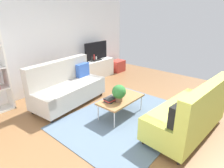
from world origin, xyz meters
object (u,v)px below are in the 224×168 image
at_px(tv_console, 96,69).
at_px(vase_1, 86,60).
at_px(coffee_table, 121,100).
at_px(storage_trunk, 118,66).
at_px(bottle_0, 92,59).
at_px(bottle_2, 96,59).
at_px(bottle_1, 94,58).
at_px(couch_green, 189,114).
at_px(couch_beige, 68,87).
at_px(table_book_0, 110,101).
at_px(tv, 96,52).
at_px(potted_plant, 119,92).
at_px(vase_0, 82,61).

distance_m(tv_console, vase_1, 0.57).
relative_size(coffee_table, storage_trunk, 2.12).
bearing_deg(storage_trunk, bottle_0, 177.42).
distance_m(tv_console, bottle_2, 0.40).
distance_m(storage_trunk, bottle_0, 1.43).
bearing_deg(bottle_1, tv_console, 16.98).
bearing_deg(couch_green, bottle_2, 76.34).
bearing_deg(vase_1, tv_console, -6.92).
height_order(couch_beige, tv_console, couch_beige).
height_order(couch_beige, table_book_0, couch_beige).
bearing_deg(vase_1, tv, -9.64).
xyz_separation_m(tv_console, tv, (0.00, -0.02, 0.63)).
height_order(table_book_0, bottle_0, bottle_0).
bearing_deg(tv, storage_trunk, -4.16).
distance_m(coffee_table, table_book_0, 0.28).
bearing_deg(couch_beige, potted_plant, 93.69).
relative_size(couch_beige, coffee_table, 1.80).
height_order(coffee_table, vase_1, vase_1).
relative_size(couch_green, bottle_1, 8.28).
distance_m(bottle_1, bottle_2, 0.11).
bearing_deg(bottle_0, storage_trunk, -2.58).
bearing_deg(bottle_0, vase_0, 165.56).
bearing_deg(tv, couch_beige, -155.38).
height_order(couch_green, tv_console, couch_green).
bearing_deg(table_book_0, bottle_1, 53.00).
xyz_separation_m(couch_beige, couch_green, (0.67, -2.84, 0.01)).
relative_size(potted_plant, vase_0, 2.34).
xyz_separation_m(storage_trunk, table_book_0, (-2.88, -2.13, 0.21)).
bearing_deg(couch_green, coffee_table, 105.45).
bearing_deg(couch_beige, couch_green, 97.20).
xyz_separation_m(tv, table_book_0, (-1.78, -2.21, -0.52)).
xyz_separation_m(tv, vase_0, (-0.58, 0.07, -0.23)).
distance_m(tv, bottle_1, 0.23).
height_order(couch_beige, vase_0, couch_beige).
height_order(storage_trunk, bottle_1, bottle_1).
xyz_separation_m(couch_green, tv_console, (1.24, 3.74, -0.13)).
height_order(coffee_table, tv, tv).
distance_m(couch_beige, vase_1, 1.79).
height_order(couch_beige, couch_green, same).
relative_size(tv, bottle_2, 6.75).
bearing_deg(table_book_0, potted_plant, -49.71).
distance_m(couch_green, tv, 3.95).
distance_m(coffee_table, bottle_2, 2.74).
height_order(couch_beige, tv, tv).
bearing_deg(vase_0, bottle_0, -14.44).
distance_m(coffee_table, vase_1, 2.63).
xyz_separation_m(couch_green, bottle_1, (1.11, 3.70, 0.31)).
distance_m(storage_trunk, table_book_0, 3.59).
relative_size(storage_trunk, table_book_0, 2.17).
relative_size(couch_green, bottle_0, 10.62).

